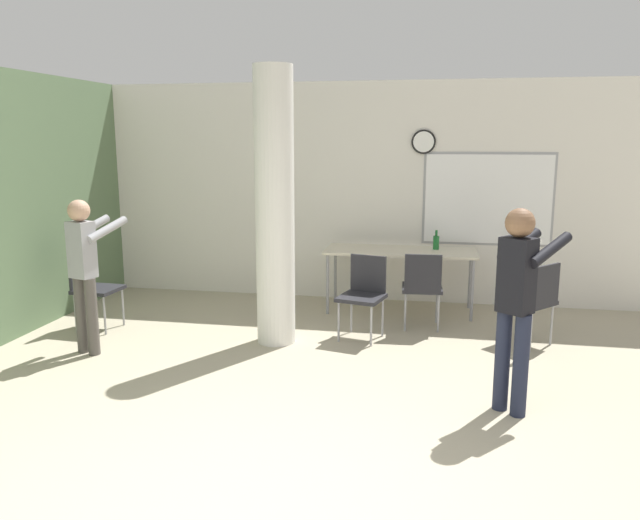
{
  "coord_description": "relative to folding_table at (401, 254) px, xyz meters",
  "views": [
    {
      "loc": [
        0.9,
        -3.0,
        2.11
      ],
      "look_at": [
        -0.1,
        2.34,
        1.04
      ],
      "focal_mm": 35.0,
      "sensor_mm": 36.0,
      "label": 1
    }
  ],
  "objects": [
    {
      "name": "wall_back",
      "position": [
        -0.47,
        0.57,
        0.69
      ],
      "size": [
        8.0,
        0.15,
        2.8
      ],
      "color": "silver",
      "rests_on": "ground_plane"
    },
    {
      "name": "support_pillar",
      "position": [
        -1.2,
        -1.42,
        0.69
      ],
      "size": [
        0.4,
        0.4,
        2.8
      ],
      "color": "silver",
      "rests_on": "ground_plane"
    },
    {
      "name": "folding_table",
      "position": [
        0.0,
        0.0,
        0.0
      ],
      "size": [
        1.82,
        0.7,
        0.76
      ],
      "color": "beige",
      "rests_on": "ground_plane"
    },
    {
      "name": "bottle_on_table",
      "position": [
        0.42,
        0.12,
        0.14
      ],
      "size": [
        0.07,
        0.07,
        0.23
      ],
      "color": "#1E6B2D",
      "rests_on": "folding_table"
    },
    {
      "name": "chair_by_left_wall",
      "position": [
        -3.32,
        -1.34,
        -0.2
      ],
      "size": [
        0.47,
        0.47,
        0.87
      ],
      "color": "#232328",
      "rests_on": "ground_plane"
    },
    {
      "name": "chair_mid_room",
      "position": [
        1.41,
        -1.07,
        -0.2
      ],
      "size": [
        0.62,
        0.62,
        0.87
      ],
      "color": "#232328",
      "rests_on": "ground_plane"
    },
    {
      "name": "chair_table_front",
      "position": [
        -0.32,
        -1.1,
        -0.2
      ],
      "size": [
        0.53,
        0.53,
        0.87
      ],
      "color": "#232328",
      "rests_on": "ground_plane"
    },
    {
      "name": "chair_table_right",
      "position": [
        0.28,
        -0.69,
        -0.2
      ],
      "size": [
        0.46,
        0.46,
        0.87
      ],
      "color": "#232328",
      "rests_on": "ground_plane"
    },
    {
      "name": "person_watching_back",
      "position": [
        -2.93,
        -2.09,
        0.18
      ],
      "size": [
        0.46,
        0.61,
        1.53
      ],
      "color": "#514C47",
      "rests_on": "ground_plane"
    },
    {
      "name": "person_playing_side",
      "position": [
        1.03,
        -2.73,
        0.23
      ],
      "size": [
        0.58,
        0.65,
        1.6
      ],
      "color": "#1E2338",
      "rests_on": "ground_plane"
    }
  ]
}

